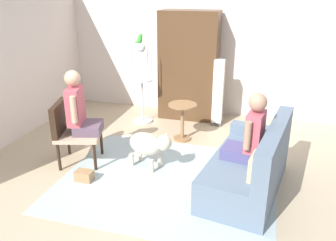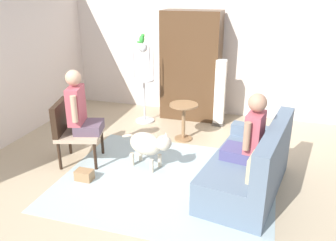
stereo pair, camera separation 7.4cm
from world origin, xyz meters
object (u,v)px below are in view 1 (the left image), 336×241
couch (251,167)px  round_end_table (182,117)px  armoire_cabinet (189,66)px  handbag (84,176)px  column_lamp (218,93)px  person_on_armchair (79,108)px  dog (148,144)px  bird_cage_stand (142,84)px  person_on_couch (250,133)px  armchair (71,128)px  parrot (140,39)px

couch → round_end_table: (-1.20, 1.26, 0.09)m
round_end_table → armoire_cabinet: size_ratio=0.31×
couch → handbag: 2.19m
column_lamp → handbag: column_lamp is taller
person_on_armchair → armoire_cabinet: bearing=65.4°
round_end_table → dog: 1.11m
bird_cage_stand → armoire_cabinet: 0.97m
person_on_couch → column_lamp: 2.23m
couch → dog: 1.44m
column_lamp → handbag: bearing=-119.2°
armchair → round_end_table: bearing=42.0°
couch → bird_cage_stand: bird_cage_stand is taller
person_on_armchair → round_end_table: size_ratio=1.43×
bird_cage_stand → parrot: (-0.02, 0.00, 0.83)m
dog → armoire_cabinet: (0.08, 2.22, 0.65)m
person_on_armchair → armoire_cabinet: 2.55m
armoire_cabinet → parrot: bearing=-146.4°
round_end_table → parrot: bearing=147.1°
person_on_armchair → dog: (0.98, 0.10, -0.48)m
person_on_armchair → armoire_cabinet: (1.06, 2.32, 0.18)m
couch → armchair: size_ratio=1.91×
couch → armoire_cabinet: (-1.35, 2.40, 0.70)m
bird_cage_stand → handbag: bearing=-90.4°
armchair → column_lamp: 2.76m
column_lamp → handbag: (-1.40, -2.51, -0.54)m
dog → armoire_cabinet: size_ratio=0.40×
person_on_armchair → column_lamp: size_ratio=0.74×
round_end_table → column_lamp: (0.46, 0.84, 0.20)m
person_on_couch → handbag: size_ratio=3.76×
round_end_table → bird_cage_stand: size_ratio=0.43×
armchair → handbag: size_ratio=4.03×
armoire_cabinet → handbag: 3.06m
couch → bird_cage_stand: (-2.13, 1.87, 0.42)m
round_end_table → handbag: 1.94m
bird_cage_stand → column_lamp: bird_cage_stand is taller
couch → handbag: couch is taller
armchair → column_lamp: bearing=48.6°
dog → handbag: dog is taller
dog → column_lamp: 2.06m
person_on_couch → bird_cage_stand: bearing=137.8°
couch → person_on_armchair: 2.47m
parrot → armoire_cabinet: 1.10m
person_on_armchair → parrot: size_ratio=5.27×
person_on_couch → bird_cage_stand: bird_cage_stand is taller
couch → armchair: bearing=179.1°
person_on_couch → round_end_table: bearing=132.1°
couch → column_lamp: (-0.73, 2.11, 0.29)m
couch → person_on_armchair: size_ratio=1.94×
person_on_armchair → parrot: 1.95m
dog → bird_cage_stand: 1.87m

